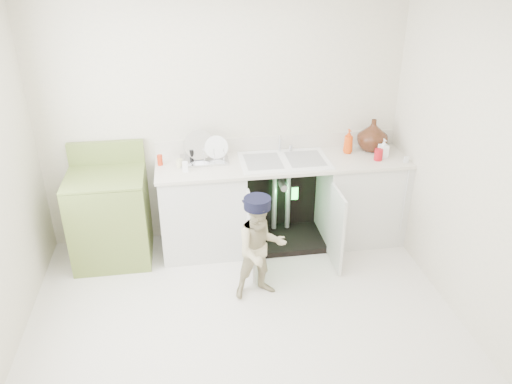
% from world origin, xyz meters
% --- Properties ---
extents(ground, '(3.50, 3.50, 0.00)m').
position_xyz_m(ground, '(0.00, 0.00, 0.00)').
color(ground, beige).
rests_on(ground, ground).
extents(room_shell, '(6.00, 5.50, 1.26)m').
position_xyz_m(room_shell, '(0.00, 0.00, 1.25)').
color(room_shell, beige).
rests_on(room_shell, ground).
extents(counter_run, '(2.44, 1.02, 1.22)m').
position_xyz_m(counter_run, '(0.57, 1.21, 0.47)').
color(counter_run, silver).
rests_on(counter_run, ground).
extents(avocado_stove, '(0.71, 0.65, 1.09)m').
position_xyz_m(avocado_stove, '(-1.12, 1.18, 0.45)').
color(avocado_stove, olive).
rests_on(avocado_stove, ground).
extents(repair_worker, '(0.68, 0.70, 0.94)m').
position_xyz_m(repair_worker, '(0.19, 0.38, 0.48)').
color(repair_worker, tan).
rests_on(repair_worker, ground).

